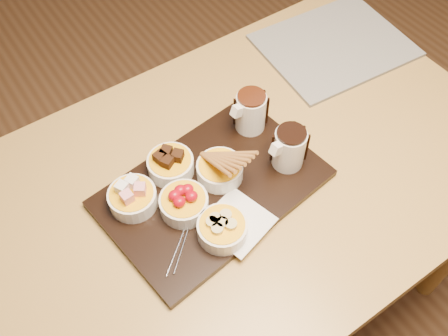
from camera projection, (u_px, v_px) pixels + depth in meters
ground at (241, 294)px, 1.72m from camera, size 5.00×5.00×0.00m
dining_table at (249, 191)px, 1.19m from camera, size 1.20×0.80×0.75m
serving_board at (212, 188)px, 1.07m from camera, size 0.49×0.35×0.02m
napkin at (237, 222)px, 1.01m from camera, size 0.15×0.15×0.00m
bowl_marshmallows at (133, 198)px, 1.02m from camera, size 0.10×0.10×0.04m
bowl_cake at (171, 165)px, 1.07m from camera, size 0.10×0.10×0.04m
bowl_strawberries at (184, 204)px, 1.01m from camera, size 0.10×0.10×0.04m
bowl_biscotti at (220, 170)px, 1.06m from camera, size 0.10×0.10×0.04m
bowl_bananas at (222, 229)px, 0.98m from camera, size 0.10×0.10×0.04m
pitcher_dark_chocolate at (289, 149)px, 1.06m from camera, size 0.08×0.08×0.09m
pitcher_milk_chocolate at (251, 112)px, 1.12m from camera, size 0.08×0.08×0.09m
fondue_skewers at (188, 219)px, 1.01m from camera, size 0.19×0.22×0.01m
newspaper at (334, 45)px, 1.34m from camera, size 0.40×0.33×0.01m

